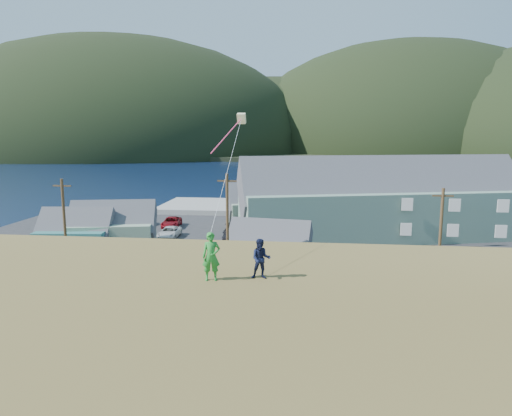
{
  "coord_description": "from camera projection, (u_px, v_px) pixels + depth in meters",
  "views": [
    {
      "loc": [
        5.07,
        -34.87,
        12.56
      ],
      "look_at": [
        2.49,
        -11.92,
        8.8
      ],
      "focal_mm": 32.0,
      "sensor_mm": 36.0,
      "label": 1
    }
  ],
  "objects": [
    {
      "name": "shed_palegreen_near",
      "position": [
        113.0,
        228.0,
        49.37
      ],
      "size": [
        10.0,
        7.37,
        6.56
      ],
      "rotation": [
        0.0,
        0.0,
        0.21
      ],
      "color": "gray",
      "rests_on": "waterfront_lot"
    },
    {
      "name": "kite_rig",
      "position": [
        239.0,
        122.0,
        24.56
      ],
      "size": [
        0.87,
        4.78,
        10.1
      ],
      "color": "#F3EFB9",
      "rests_on": "ground"
    },
    {
      "name": "utility_poles",
      "position": [
        235.0,
        233.0,
        37.61
      ],
      "size": [
        31.4,
        0.24,
        9.26
      ],
      "color": "#47331E",
      "rests_on": "waterfront_lot"
    },
    {
      "name": "ground",
      "position": [
        242.0,
        291.0,
        36.78
      ],
      "size": [
        900.0,
        900.0,
        0.0
      ],
      "primitive_type": "plane",
      "color": "#0A1638",
      "rests_on": "ground"
    },
    {
      "name": "lodge",
      "position": [
        381.0,
        200.0,
        55.07
      ],
      "size": [
        35.58,
        17.98,
        12.06
      ],
      "rotation": [
        0.0,
        0.0,
        0.26
      ],
      "color": "slate",
      "rests_on": "waterfront_lot"
    },
    {
      "name": "shed_teal",
      "position": [
        76.0,
        233.0,
        47.79
      ],
      "size": [
        8.11,
        6.05,
        5.97
      ],
      "rotation": [
        0.0,
        0.0,
        0.11
      ],
      "color": "#2B6462",
      "rests_on": "waterfront_lot"
    },
    {
      "name": "kite_flyer_navy",
      "position": [
        261.0,
        259.0,
        16.99
      ],
      "size": [
        0.78,
        0.63,
        1.52
      ],
      "primitive_type": "imported",
      "rotation": [
        0.0,
        0.0,
        0.07
      ],
      "color": "#141A39",
      "rests_on": "hillside"
    },
    {
      "name": "shed_white",
      "position": [
        269.0,
        249.0,
        41.21
      ],
      "size": [
        8.04,
        5.9,
        5.91
      ],
      "rotation": [
        0.0,
        0.0,
        -0.14
      ],
      "color": "silver",
      "rests_on": "waterfront_lot"
    },
    {
      "name": "shed_palegreen_far",
      "position": [
        267.0,
        206.0,
        62.89
      ],
      "size": [
        11.94,
        8.6,
        7.25
      ],
      "rotation": [
        0.0,
        0.0,
        0.26
      ],
      "color": "gray",
      "rests_on": "waterfront_lot"
    },
    {
      "name": "wharf",
      "position": [
        240.0,
        207.0,
        76.6
      ],
      "size": [
        26.0,
        14.0,
        0.9
      ],
      "primitive_type": "cube",
      "color": "gray",
      "rests_on": "ground"
    },
    {
      "name": "kite_flyer_green",
      "position": [
        211.0,
        256.0,
        16.77
      ],
      "size": [
        0.72,
        0.54,
        1.81
      ],
      "primitive_type": "imported",
      "rotation": [
        0.0,
        0.0,
        0.17
      ],
      "color": "#25882F",
      "rests_on": "hillside"
    },
    {
      "name": "far_shore",
      "position": [
        301.0,
        149.0,
        360.29
      ],
      "size": [
        900.0,
        320.0,
        2.0
      ],
      "primitive_type": "cube",
      "color": "black",
      "rests_on": "ground"
    },
    {
      "name": "waterfront_lot",
      "position": [
        262.0,
        242.0,
        53.45
      ],
      "size": [
        72.0,
        36.0,
        0.12
      ],
      "primitive_type": "cube",
      "color": "#28282B",
      "rests_on": "ground"
    },
    {
      "name": "parked_cars",
      "position": [
        185.0,
        228.0,
        57.3
      ],
      "size": [
        22.56,
        12.09,
        1.56
      ],
      "color": "maroon",
      "rests_on": "waterfront_lot"
    },
    {
      "name": "grass_strip",
      "position": [
        238.0,
        300.0,
        34.81
      ],
      "size": [
        110.0,
        8.0,
        0.1
      ],
      "primitive_type": "cube",
      "color": "#4C3D19",
      "rests_on": "ground"
    },
    {
      "name": "far_hills",
      "position": [
        353.0,
        150.0,
        306.56
      ],
      "size": [
        760.0,
        265.0,
        143.0
      ],
      "color": "black",
      "rests_on": "ground"
    }
  ]
}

